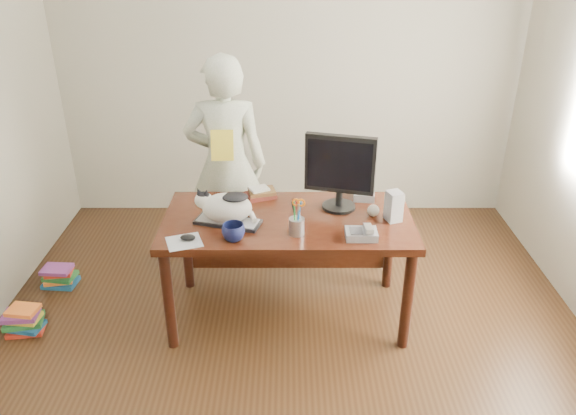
# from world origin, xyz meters

# --- Properties ---
(room) EXTENTS (4.50, 4.50, 4.50)m
(room) POSITION_xyz_m (0.00, 0.00, 1.35)
(room) COLOR black
(room) RESTS_ON ground
(desk) EXTENTS (1.60, 0.80, 0.75)m
(desk) POSITION_xyz_m (0.00, 0.68, 0.60)
(desk) COLOR black
(desk) RESTS_ON ground
(keyboard) EXTENTS (0.44, 0.27, 0.02)m
(keyboard) POSITION_xyz_m (-0.38, 0.53, 0.76)
(keyboard) COLOR black
(keyboard) RESTS_ON desk
(cat) EXTENTS (0.40, 0.27, 0.23)m
(cat) POSITION_xyz_m (-0.39, 0.53, 0.87)
(cat) COLOR silver
(cat) RESTS_ON keyboard
(monitor) EXTENTS (0.45, 0.27, 0.51)m
(monitor) POSITION_xyz_m (0.33, 0.73, 1.04)
(monitor) COLOR black
(monitor) RESTS_ON desk
(pen_cup) EXTENTS (0.11, 0.11, 0.24)m
(pen_cup) POSITION_xyz_m (0.05, 0.39, 0.82)
(pen_cup) COLOR #929297
(pen_cup) RESTS_ON desk
(mousepad) EXTENTS (0.25, 0.24, 0.00)m
(mousepad) POSITION_xyz_m (-0.62, 0.29, 0.75)
(mousepad) COLOR silver
(mousepad) RESTS_ON desk
(mouse) EXTENTS (0.10, 0.08, 0.04)m
(mouse) POSITION_xyz_m (-0.60, 0.31, 0.77)
(mouse) COLOR black
(mouse) RESTS_ON mousepad
(coffee_mug) EXTENTS (0.19, 0.19, 0.11)m
(coffee_mug) POSITION_xyz_m (-0.32, 0.31, 0.80)
(coffee_mug) COLOR #0D1236
(coffee_mug) RESTS_ON desk
(phone) EXTENTS (0.19, 0.16, 0.09)m
(phone) POSITION_xyz_m (0.44, 0.35, 0.78)
(phone) COLOR slate
(phone) RESTS_ON desk
(speaker) EXTENTS (0.11, 0.12, 0.20)m
(speaker) POSITION_xyz_m (0.67, 0.57, 0.85)
(speaker) COLOR gray
(speaker) RESTS_ON desk
(baseball) EXTENTS (0.08, 0.08, 0.08)m
(baseball) POSITION_xyz_m (0.55, 0.63, 0.79)
(baseball) COLOR beige
(baseball) RESTS_ON desk
(book_stack) EXTENTS (0.23, 0.20, 0.07)m
(book_stack) POSITION_xyz_m (-0.19, 0.91, 0.78)
(book_stack) COLOR #531D16
(book_stack) RESTS_ON desk
(calculator) EXTENTS (0.16, 0.20, 0.06)m
(calculator) POSITION_xyz_m (0.53, 0.91, 0.78)
(calculator) COLOR slate
(calculator) RESTS_ON desk
(person) EXTENTS (0.62, 0.42, 1.66)m
(person) POSITION_xyz_m (-0.46, 1.30, 0.83)
(person) COLOR white
(person) RESTS_ON ground
(held_book) EXTENTS (0.16, 0.10, 0.22)m
(held_book) POSITION_xyz_m (-0.46, 1.13, 1.05)
(held_book) COLOR gold
(held_book) RESTS_ON person
(book_pile_a) EXTENTS (0.27, 0.22, 0.18)m
(book_pile_a) POSITION_xyz_m (-1.75, 0.40, 0.09)
(book_pile_a) COLOR red
(book_pile_a) RESTS_ON ground
(book_pile_b) EXTENTS (0.26, 0.20, 0.15)m
(book_pile_b) POSITION_xyz_m (-1.72, 0.95, 0.07)
(book_pile_b) COLOR #165188
(book_pile_b) RESTS_ON ground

